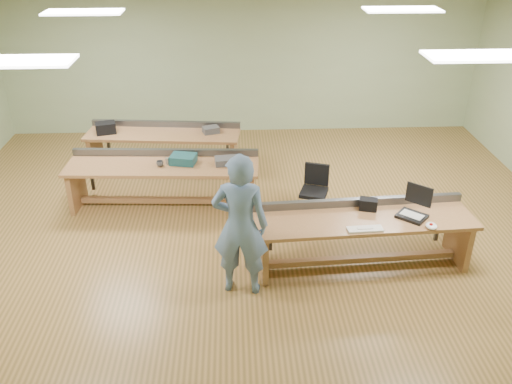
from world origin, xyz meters
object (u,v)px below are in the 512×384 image
workbench_back (164,142)px  person (240,226)px  workbench_front (363,229)px  laptop_base (412,216)px  task_chair (314,198)px  drinks_can (167,161)px  workbench_mid (163,174)px  mug (160,164)px  parts_bin_teal (183,159)px  camera_bag (368,204)px  parts_bin_grey (227,161)px

workbench_back → person: (1.34, -3.68, 0.40)m
workbench_front → laptop_base: bearing=-7.6°
task_chair → drinks_can: (-2.32, 0.45, 0.49)m
workbench_front → task_chair: 1.44m
laptop_base → workbench_front: bearing=-142.5°
workbench_mid → laptop_base: size_ratio=8.62×
workbench_mid → person: (1.21, -2.31, 0.40)m
mug → parts_bin_teal: bearing=15.4°
task_chair → laptop_base: bearing=-33.2°
workbench_mid → parts_bin_teal: parts_bin_teal is taller
person → parts_bin_teal: person is taller
person → camera_bag: 1.89m
workbench_front → workbench_mid: 3.40m
laptop_base → workbench_back: bearing=-180.0°
workbench_front → workbench_mid: same height
person → mug: person is taller
workbench_front → mug: (-2.90, 1.73, 0.24)m
workbench_back → camera_bag: bearing=-38.3°
person → parts_bin_grey: size_ratio=4.92×
person → drinks_can: size_ratio=16.90×
parts_bin_teal → mug: size_ratio=3.52×
parts_bin_teal → workbench_back: bearing=109.2°
workbench_front → camera_bag: camera_bag is taller
parts_bin_teal → parts_bin_grey: size_ratio=1.01×
parts_bin_grey → mug: 1.07m
workbench_front → laptop_base: size_ratio=8.21×
laptop_base → mug: mug is taller
workbench_front → task_chair: size_ratio=3.48×
camera_bag → parts_bin_teal: bearing=163.0°
workbench_mid → task_chair: 2.47m
workbench_mid → drinks_can: 0.26m
laptop_base → parts_bin_grey: parts_bin_grey is taller
laptop_base → parts_bin_teal: (-3.16, 1.88, 0.05)m
workbench_mid → parts_bin_grey: (1.04, -0.05, 0.24)m
workbench_mid → drinks_can: bearing=-19.2°
workbench_mid → laptop_base: (3.50, -1.87, 0.21)m
person → camera_bag: (1.76, 0.68, -0.13)m
workbench_back → person: 3.93m
drinks_can → laptop_base: bearing=-28.2°
workbench_back → task_chair: (2.54, -1.85, -0.24)m
workbench_back → drinks_can: drinks_can is taller
parts_bin_grey → person: bearing=-85.8°
camera_bag → laptop_base: bearing=-9.5°
workbench_front → parts_bin_grey: workbench_front is taller
workbench_front → laptop_base: workbench_front is taller
camera_bag → task_chair: 1.37m
mug → drinks_can: bearing=26.6°
workbench_back → task_chair: bearing=-30.3°
laptop_base → mug: bearing=-165.0°
parts_bin_teal → mug: parts_bin_teal is taller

